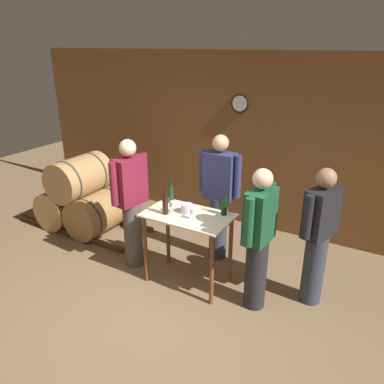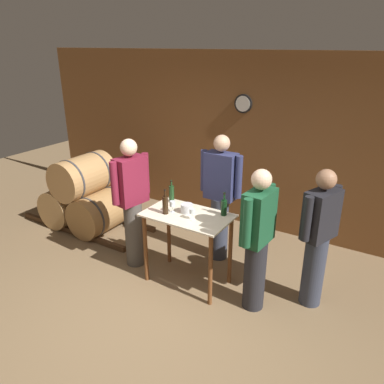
% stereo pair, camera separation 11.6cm
% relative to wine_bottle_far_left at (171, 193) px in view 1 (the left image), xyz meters
% --- Properties ---
extents(ground_plane, '(14.00, 14.00, 0.00)m').
position_rel_wine_bottle_far_left_xyz_m(ground_plane, '(0.40, -1.08, -1.04)').
color(ground_plane, brown).
extents(back_wall, '(8.40, 0.08, 2.70)m').
position_rel_wine_bottle_far_left_xyz_m(back_wall, '(0.40, 1.69, 0.32)').
color(back_wall, brown).
rests_on(back_wall, ground_plane).
extents(barrel_rack, '(2.20, 0.89, 1.18)m').
position_rel_wine_bottle_far_left_xyz_m(barrel_rack, '(-1.86, 0.25, -0.55)').
color(barrel_rack, '#4C331E').
rests_on(barrel_rack, ground_plane).
extents(tasting_table, '(1.03, 0.62, 0.92)m').
position_rel_wine_bottle_far_left_xyz_m(tasting_table, '(0.37, -0.21, -0.32)').
color(tasting_table, beige).
rests_on(tasting_table, ground_plane).
extents(wine_bottle_far_left, '(0.07, 0.07, 0.29)m').
position_rel_wine_bottle_far_left_xyz_m(wine_bottle_far_left, '(0.00, 0.00, 0.00)').
color(wine_bottle_far_left, '#193819').
rests_on(wine_bottle_far_left, tasting_table).
extents(wine_bottle_left, '(0.07, 0.07, 0.31)m').
position_rel_wine_bottle_far_left_xyz_m(wine_bottle_left, '(0.14, -0.33, 0.00)').
color(wine_bottle_left, black).
rests_on(wine_bottle_left, tasting_table).
extents(wine_bottle_center, '(0.07, 0.07, 0.28)m').
position_rel_wine_bottle_far_left_xyz_m(wine_bottle_center, '(0.74, -0.00, -0.01)').
color(wine_bottle_center, black).
rests_on(wine_bottle_center, tasting_table).
extents(wine_glass_near_left, '(0.07, 0.07, 0.14)m').
position_rel_wine_bottle_far_left_xyz_m(wine_glass_near_left, '(0.18, -0.25, -0.01)').
color(wine_glass_near_left, silver).
rests_on(wine_glass_near_left, tasting_table).
extents(wine_glass_near_center, '(0.06, 0.06, 0.13)m').
position_rel_wine_bottle_far_left_xyz_m(wine_glass_near_center, '(0.48, -0.29, -0.02)').
color(wine_glass_near_center, silver).
rests_on(wine_glass_near_center, tasting_table).
extents(ice_bucket, '(0.14, 0.14, 0.11)m').
position_rel_wine_bottle_far_left_xyz_m(ice_bucket, '(0.33, -0.17, -0.06)').
color(ice_bucket, silver).
rests_on(ice_bucket, tasting_table).
extents(person_host, '(0.59, 0.24, 1.73)m').
position_rel_wine_bottle_far_left_xyz_m(person_host, '(0.43, 0.50, -0.12)').
color(person_host, '#333847').
rests_on(person_host, ground_plane).
extents(person_visitor_with_scarf, '(0.25, 0.59, 1.64)m').
position_rel_wine_bottle_far_left_xyz_m(person_visitor_with_scarf, '(1.25, -0.23, -0.17)').
color(person_visitor_with_scarf, '#232328').
rests_on(person_visitor_with_scarf, ground_plane).
extents(person_visitor_bearded, '(0.34, 0.56, 1.61)m').
position_rel_wine_bottle_far_left_xyz_m(person_visitor_bearded, '(1.79, 0.17, -0.19)').
color(person_visitor_bearded, '#333847').
rests_on(person_visitor_bearded, ground_plane).
extents(person_visitor_near_door, '(0.29, 0.58, 1.72)m').
position_rel_wine_bottle_far_left_xyz_m(person_visitor_near_door, '(-0.45, -0.24, -0.12)').
color(person_visitor_near_door, '#4C4742').
rests_on(person_visitor_near_door, ground_plane).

